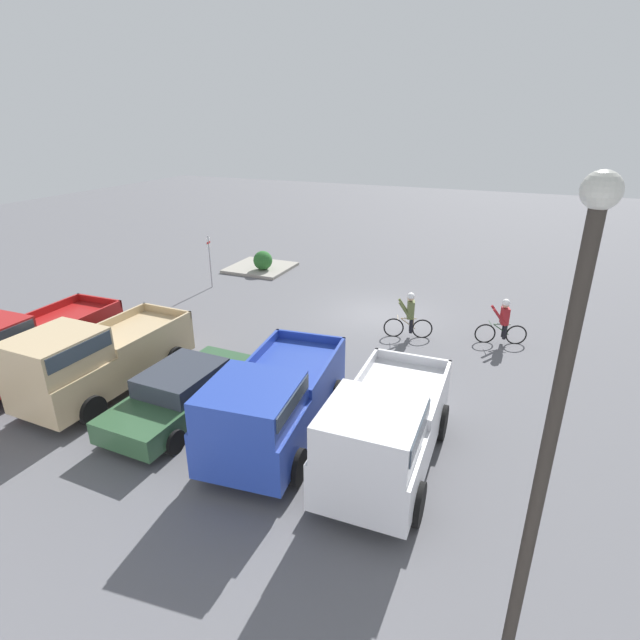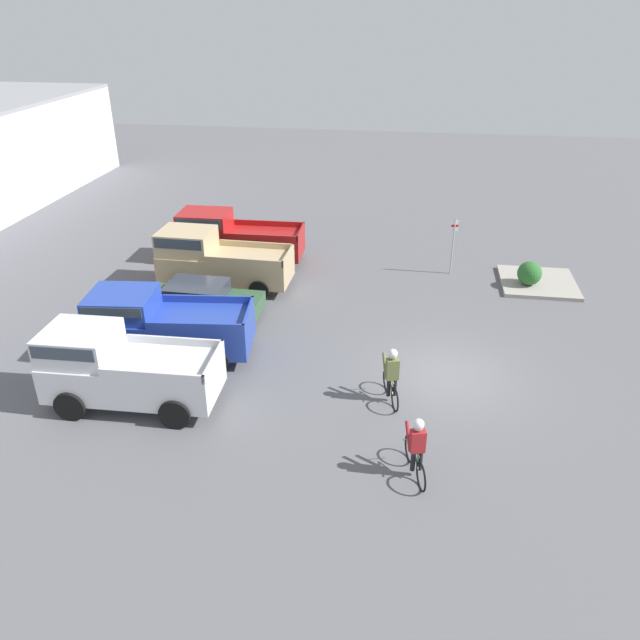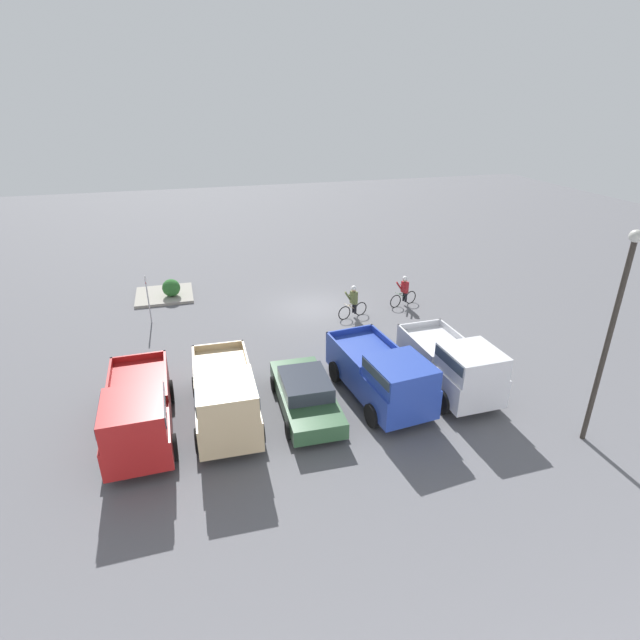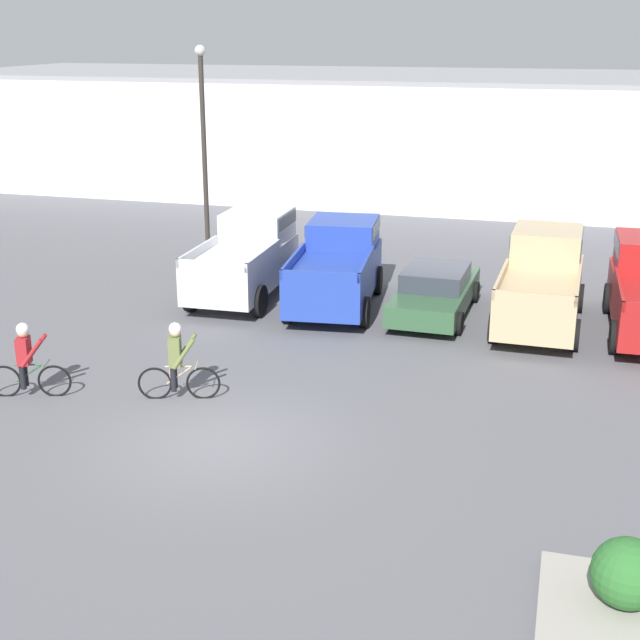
{
  "view_description": "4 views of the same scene",
  "coord_description": "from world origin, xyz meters",
  "px_view_note": "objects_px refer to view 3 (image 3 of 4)",
  "views": [
    {
      "loc": [
        -5.15,
        18.21,
        7.42
      ],
      "look_at": [
        0.82,
        4.14,
        1.2
      ],
      "focal_mm": 28.0,
      "sensor_mm": 36.0,
      "label": 1
    },
    {
      "loc": [
        -16.97,
        1.45,
        10.52
      ],
      "look_at": [
        0.82,
        4.14,
        1.2
      ],
      "focal_mm": 35.0,
      "sensor_mm": 36.0,
      "label": 2
    },
    {
      "loc": [
        6.32,
        23.62,
        10.36
      ],
      "look_at": [
        0.82,
        4.14,
        1.2
      ],
      "focal_mm": 28.0,
      "sensor_mm": 36.0,
      "label": 3
    },
    {
      "loc": [
        6.06,
        -14.36,
        7.55
      ],
      "look_at": [
        0.82,
        4.14,
        1.2
      ],
      "focal_mm": 50.0,
      "sensor_mm": 36.0,
      "label": 4
    }
  ],
  "objects_px": {
    "pickup_truck_3": "(138,411)",
    "lamppost": "(612,326)",
    "sedan_0": "(305,394)",
    "cyclist_1": "(404,290)",
    "cyclist_0": "(353,301)",
    "pickup_truck_2": "(225,396)",
    "pickup_truck_1": "(383,374)",
    "pickup_truck_0": "(454,364)",
    "fire_lane_sign": "(148,295)",
    "shrub": "(171,288)"
  },
  "relations": [
    {
      "from": "pickup_truck_1",
      "to": "sedan_0",
      "type": "distance_m",
      "value": 2.89
    },
    {
      "from": "pickup_truck_0",
      "to": "shrub",
      "type": "height_order",
      "value": "pickup_truck_0"
    },
    {
      "from": "sedan_0",
      "to": "pickup_truck_2",
      "type": "bearing_deg",
      "value": 3.51
    },
    {
      "from": "pickup_truck_3",
      "to": "lamppost",
      "type": "relative_size",
      "value": 0.78
    },
    {
      "from": "cyclist_1",
      "to": "lamppost",
      "type": "relative_size",
      "value": 0.25
    },
    {
      "from": "lamppost",
      "to": "shrub",
      "type": "relative_size",
      "value": 7.2
    },
    {
      "from": "sedan_0",
      "to": "fire_lane_sign",
      "type": "xyz_separation_m",
      "value": [
        5.54,
        -9.35,
        0.81
      ]
    },
    {
      "from": "fire_lane_sign",
      "to": "shrub",
      "type": "distance_m",
      "value": 3.35
    },
    {
      "from": "pickup_truck_1",
      "to": "pickup_truck_2",
      "type": "distance_m",
      "value": 5.65
    },
    {
      "from": "sedan_0",
      "to": "cyclist_0",
      "type": "xyz_separation_m",
      "value": [
        -4.34,
        -7.3,
        0.2
      ]
    },
    {
      "from": "lamppost",
      "to": "pickup_truck_0",
      "type": "bearing_deg",
      "value": -53.08
    },
    {
      "from": "pickup_truck_3",
      "to": "cyclist_0",
      "type": "height_order",
      "value": "pickup_truck_3"
    },
    {
      "from": "cyclist_0",
      "to": "pickup_truck_1",
      "type": "bearing_deg",
      "value": 78.73
    },
    {
      "from": "sedan_0",
      "to": "lamppost",
      "type": "bearing_deg",
      "value": 154.04
    },
    {
      "from": "cyclist_0",
      "to": "fire_lane_sign",
      "type": "height_order",
      "value": "fire_lane_sign"
    },
    {
      "from": "pickup_truck_0",
      "to": "cyclist_1",
      "type": "height_order",
      "value": "pickup_truck_0"
    },
    {
      "from": "pickup_truck_2",
      "to": "lamppost",
      "type": "bearing_deg",
      "value": 160.74
    },
    {
      "from": "pickup_truck_3",
      "to": "cyclist_0",
      "type": "distance_m",
      "value": 12.49
    },
    {
      "from": "pickup_truck_0",
      "to": "pickup_truck_2",
      "type": "distance_m",
      "value": 8.42
    },
    {
      "from": "pickup_truck_0",
      "to": "pickup_truck_2",
      "type": "relative_size",
      "value": 0.93
    },
    {
      "from": "shrub",
      "to": "pickup_truck_2",
      "type": "bearing_deg",
      "value": 97.62
    },
    {
      "from": "pickup_truck_3",
      "to": "lamppost",
      "type": "bearing_deg",
      "value": 164.73
    },
    {
      "from": "pickup_truck_2",
      "to": "cyclist_1",
      "type": "distance_m",
      "value": 13.18
    },
    {
      "from": "sedan_0",
      "to": "cyclist_1",
      "type": "bearing_deg",
      "value": -132.87
    },
    {
      "from": "cyclist_1",
      "to": "fire_lane_sign",
      "type": "xyz_separation_m",
      "value": [
        13.01,
        -1.3,
        0.63
      ]
    },
    {
      "from": "fire_lane_sign",
      "to": "lamppost",
      "type": "xyz_separation_m",
      "value": [
        -13.94,
        13.45,
        2.61
      ]
    },
    {
      "from": "cyclist_0",
      "to": "cyclist_1",
      "type": "bearing_deg",
      "value": -166.43
    },
    {
      "from": "pickup_truck_3",
      "to": "pickup_truck_1",
      "type": "bearing_deg",
      "value": -179.82
    },
    {
      "from": "sedan_0",
      "to": "cyclist_1",
      "type": "distance_m",
      "value": 10.99
    },
    {
      "from": "sedan_0",
      "to": "shrub",
      "type": "bearing_deg",
      "value": -70.11
    },
    {
      "from": "pickup_truck_0",
      "to": "lamppost",
      "type": "distance_m",
      "value": 5.48
    },
    {
      "from": "lamppost",
      "to": "shrub",
      "type": "height_order",
      "value": "lamppost"
    },
    {
      "from": "pickup_truck_2",
      "to": "cyclist_1",
      "type": "relative_size",
      "value": 3.06
    },
    {
      "from": "pickup_truck_1",
      "to": "lamppost",
      "type": "distance_m",
      "value": 7.38
    },
    {
      "from": "pickup_truck_2",
      "to": "cyclist_0",
      "type": "xyz_separation_m",
      "value": [
        -7.15,
        -7.47,
        -0.31
      ]
    },
    {
      "from": "sedan_0",
      "to": "shrub",
      "type": "relative_size",
      "value": 4.87
    },
    {
      "from": "fire_lane_sign",
      "to": "pickup_truck_3",
      "type": "bearing_deg",
      "value": 89.68
    },
    {
      "from": "cyclist_0",
      "to": "cyclist_1",
      "type": "distance_m",
      "value": 3.22
    },
    {
      "from": "pickup_truck_2",
      "to": "shrub",
      "type": "relative_size",
      "value": 5.45
    },
    {
      "from": "lamppost",
      "to": "fire_lane_sign",
      "type": "bearing_deg",
      "value": -43.96
    },
    {
      "from": "pickup_truck_3",
      "to": "cyclist_1",
      "type": "relative_size",
      "value": 3.14
    },
    {
      "from": "pickup_truck_2",
      "to": "cyclist_1",
      "type": "bearing_deg",
      "value": -141.35
    },
    {
      "from": "pickup_truck_2",
      "to": "pickup_truck_1",
      "type": "bearing_deg",
      "value": 179.26
    },
    {
      "from": "sedan_0",
      "to": "fire_lane_sign",
      "type": "distance_m",
      "value": 10.9
    },
    {
      "from": "pickup_truck_0",
      "to": "fire_lane_sign",
      "type": "height_order",
      "value": "fire_lane_sign"
    },
    {
      "from": "cyclist_1",
      "to": "pickup_truck_1",
      "type": "bearing_deg",
      "value": 60.8
    },
    {
      "from": "sedan_0",
      "to": "fire_lane_sign",
      "type": "bearing_deg",
      "value": -59.38
    },
    {
      "from": "pickup_truck_1",
      "to": "fire_lane_sign",
      "type": "distance_m",
      "value": 12.74
    },
    {
      "from": "sedan_0",
      "to": "pickup_truck_3",
      "type": "relative_size",
      "value": 0.87
    },
    {
      "from": "pickup_truck_1",
      "to": "pickup_truck_3",
      "type": "height_order",
      "value": "pickup_truck_3"
    }
  ]
}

